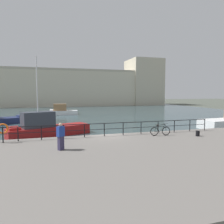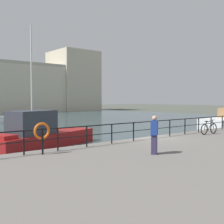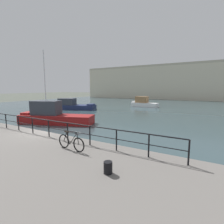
{
  "view_description": "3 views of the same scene",
  "coord_description": "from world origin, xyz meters",
  "px_view_note": "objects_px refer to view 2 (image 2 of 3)",
  "views": [
    {
      "loc": [
        -4.47,
        -17.53,
        4.37
      ],
      "look_at": [
        2.32,
        5.7,
        2.22
      ],
      "focal_mm": 34.43,
      "sensor_mm": 36.0,
      "label": 1
    },
    {
      "loc": [
        -13.04,
        -12.4,
        3.27
      ],
      "look_at": [
        3.41,
        7.61,
        2.07
      ],
      "focal_mm": 45.08,
      "sensor_mm": 36.0,
      "label": 2
    },
    {
      "loc": [
        10.11,
        -7.79,
        3.9
      ],
      "look_at": [
        3.45,
        3.72,
        2.03
      ],
      "focal_mm": 27.14,
      "sensor_mm": 36.0,
      "label": 3
    }
  ],
  "objects_px": {
    "moored_cabin_cruiser": "(41,135)",
    "standing_person": "(154,134)",
    "parked_bicycle": "(209,129)",
    "life_ring_stand": "(42,132)"
  },
  "relations": [
    {
      "from": "moored_cabin_cruiser",
      "to": "parked_bicycle",
      "type": "xyz_separation_m",
      "value": [
        9.17,
        -6.8,
        0.35
      ]
    },
    {
      "from": "life_ring_stand",
      "to": "parked_bicycle",
      "type": "bearing_deg",
      "value": -3.54
    },
    {
      "from": "moored_cabin_cruiser",
      "to": "life_ring_stand",
      "type": "distance_m",
      "value": 6.73
    },
    {
      "from": "moored_cabin_cruiser",
      "to": "parked_bicycle",
      "type": "distance_m",
      "value": 11.42
    },
    {
      "from": "moored_cabin_cruiser",
      "to": "life_ring_stand",
      "type": "bearing_deg",
      "value": 45.33
    },
    {
      "from": "parked_bicycle",
      "to": "standing_person",
      "type": "height_order",
      "value": "standing_person"
    },
    {
      "from": "moored_cabin_cruiser",
      "to": "standing_person",
      "type": "height_order",
      "value": "moored_cabin_cruiser"
    },
    {
      "from": "life_ring_stand",
      "to": "standing_person",
      "type": "xyz_separation_m",
      "value": [
        3.82,
        -3.08,
        -0.11
      ]
    },
    {
      "from": "standing_person",
      "to": "life_ring_stand",
      "type": "bearing_deg",
      "value": 15.04
    },
    {
      "from": "moored_cabin_cruiser",
      "to": "standing_person",
      "type": "xyz_separation_m",
      "value": [
        1.03,
        -9.14,
        0.82
      ]
    }
  ]
}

